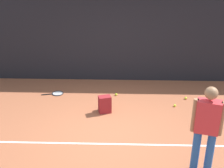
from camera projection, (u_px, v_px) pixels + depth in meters
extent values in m
plane|color=#9E5638|center=(111.00, 132.00, 6.74)|extent=(12.00, 12.00, 0.00)
cube|color=black|center=(115.00, 38.00, 8.93)|extent=(10.00, 0.10, 2.67)
cube|color=white|center=(111.00, 144.00, 6.33)|extent=(9.00, 0.05, 0.00)
cylinder|color=#2659A5|center=(196.00, 151.00, 5.43)|extent=(0.14, 0.14, 0.85)
cylinder|color=#2659A5|center=(210.00, 153.00, 5.37)|extent=(0.14, 0.14, 0.85)
cube|color=red|center=(208.00, 117.00, 5.10)|extent=(0.44, 0.32, 0.60)
sphere|color=#9E704C|center=(211.00, 93.00, 4.92)|extent=(0.22, 0.22, 0.22)
cylinder|color=#9E704C|center=(194.00, 115.00, 5.16)|extent=(0.09, 0.09, 0.62)
cylinder|color=#9E704C|center=(221.00, 119.00, 5.05)|extent=(0.09, 0.09, 0.62)
cylinder|color=black|center=(47.00, 94.00, 8.46)|extent=(0.30, 0.11, 0.03)
torus|color=black|center=(58.00, 93.00, 8.52)|extent=(0.40, 0.40, 0.02)
cylinder|color=#B2B2B2|center=(58.00, 93.00, 8.52)|extent=(0.34, 0.34, 0.00)
cube|color=maroon|center=(105.00, 104.00, 7.47)|extent=(0.35, 0.28, 0.44)
cube|color=maroon|center=(103.00, 105.00, 7.63)|extent=(0.23, 0.14, 0.20)
sphere|color=#CCE033|center=(175.00, 106.00, 7.81)|extent=(0.07, 0.07, 0.07)
sphere|color=#CCE033|center=(186.00, 98.00, 8.20)|extent=(0.07, 0.07, 0.07)
sphere|color=#CCE033|center=(116.00, 94.00, 8.41)|extent=(0.07, 0.07, 0.07)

